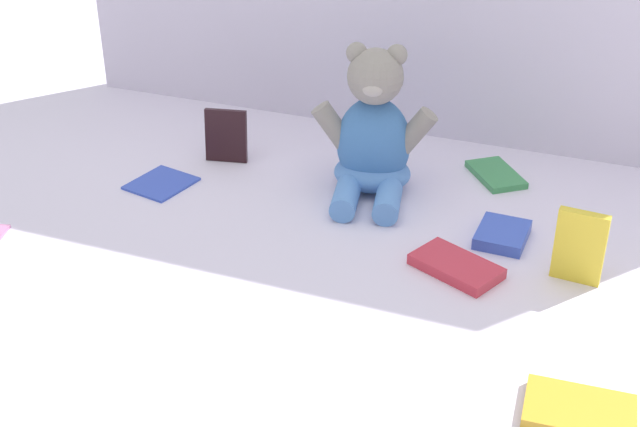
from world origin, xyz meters
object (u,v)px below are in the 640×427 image
(book_case_6, at_px, (496,174))
(teddy_bear, at_px, (373,139))
(book_case_5, at_px, (456,266))
(book_case_1, at_px, (502,235))
(book_case_7, at_px, (226,136))
(book_case_3, at_px, (580,247))
(book_case_4, at_px, (161,182))
(book_case_0, at_px, (579,412))

(book_case_6, bearing_deg, teddy_bear, -5.42)
(book_case_5, distance_m, book_case_6, 0.34)
(book_case_1, bearing_deg, teddy_bear, 161.45)
(book_case_6, xyz_separation_m, book_case_7, (-0.50, -0.11, 0.05))
(book_case_1, xyz_separation_m, book_case_7, (-0.55, 0.11, 0.04))
(book_case_3, xyz_separation_m, book_case_4, (-0.74, 0.05, -0.05))
(book_case_3, xyz_separation_m, book_case_5, (-0.17, -0.04, -0.05))
(book_case_7, bearing_deg, book_case_1, -22.40)
(book_case_1, height_order, book_case_6, book_case_1)
(book_case_0, distance_m, book_case_6, 0.64)
(teddy_bear, distance_m, book_case_3, 0.42)
(teddy_bear, xyz_separation_m, book_case_0, (0.42, -0.47, -0.09))
(book_case_1, bearing_deg, book_case_3, -30.55)
(teddy_bear, relative_size, book_case_3, 2.27)
(book_case_1, xyz_separation_m, book_case_6, (-0.05, 0.22, -0.00))
(book_case_4, bearing_deg, teddy_bear, 30.56)
(book_case_4, bearing_deg, book_case_5, 3.11)
(book_case_4, bearing_deg, book_case_1, 14.70)
(book_case_1, bearing_deg, book_case_0, -64.89)
(book_case_1, xyz_separation_m, book_case_3, (0.12, -0.08, 0.05))
(teddy_bear, bearing_deg, book_case_7, 165.38)
(teddy_bear, relative_size, book_case_6, 2.24)
(book_case_0, bearing_deg, book_case_5, -144.00)
(teddy_bear, xyz_separation_m, book_case_4, (-0.36, -0.12, -0.10))
(teddy_bear, relative_size, book_case_5, 2.00)
(book_case_7, bearing_deg, book_case_4, -127.49)
(book_case_3, relative_size, book_case_7, 1.16)
(book_case_6, distance_m, book_case_7, 0.51)
(book_case_5, bearing_deg, teddy_bear, 68.50)
(teddy_bear, height_order, book_case_4, teddy_bear)
(book_case_5, bearing_deg, book_case_7, 90.13)
(book_case_0, xyz_separation_m, book_case_3, (-0.04, 0.30, 0.05))
(teddy_bear, height_order, book_case_1, teddy_bear)
(book_case_0, height_order, book_case_4, book_case_0)
(book_case_0, height_order, book_case_7, book_case_7)
(book_case_4, bearing_deg, book_case_0, -12.12)
(book_case_3, height_order, book_case_4, book_case_3)
(book_case_1, distance_m, book_case_6, 0.23)
(book_case_6, bearing_deg, book_case_1, 66.02)
(book_case_0, xyz_separation_m, book_case_7, (-0.72, 0.49, 0.04))
(book_case_4, xyz_separation_m, book_case_5, (0.57, -0.09, 0.00))
(book_case_3, bearing_deg, book_case_1, 152.39)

